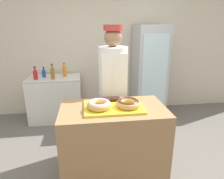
{
  "coord_description": "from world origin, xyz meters",
  "views": [
    {
      "loc": [
        -0.28,
        -2.01,
        1.79
      ],
      "look_at": [
        0.0,
        0.1,
        1.1
      ],
      "focal_mm": 32.0,
      "sensor_mm": 36.0,
      "label": 1
    }
  ],
  "objects": [
    {
      "name": "beverage_fridge",
      "position": [
        0.97,
        1.75,
        0.9
      ],
      "size": [
        0.58,
        0.65,
        1.8
      ],
      "color": "#ADB2B7",
      "rests_on": "ground_plane"
    },
    {
      "name": "donut_light_glaze",
      "position": [
        -0.16,
        -0.05,
        0.99
      ],
      "size": [
        0.26,
        0.26,
        0.08
      ],
      "color": "tan",
      "rests_on": "serving_tray"
    },
    {
      "name": "wall_back",
      "position": [
        0.0,
        2.13,
        1.35
      ],
      "size": [
        8.0,
        0.06,
        2.7
      ],
      "color": "beige",
      "rests_on": "ground_plane"
    },
    {
      "name": "bottle_orange",
      "position": [
        -0.68,
        1.8,
        0.95
      ],
      "size": [
        0.06,
        0.06,
        0.26
      ],
      "color": "orange",
      "rests_on": "chest_freezer"
    },
    {
      "name": "baker_person",
      "position": [
        0.08,
        0.61,
        0.95
      ],
      "size": [
        0.39,
        0.39,
        1.8
      ],
      "color": "#4C4C51",
      "rests_on": "ground_plane"
    },
    {
      "name": "brownie_back_left",
      "position": [
        -0.05,
        0.16,
        0.96
      ],
      "size": [
        0.1,
        0.1,
        0.03
      ],
      "color": "black",
      "rests_on": "serving_tray"
    },
    {
      "name": "donut_chocolate_glaze",
      "position": [
        0.16,
        -0.05,
        0.99
      ],
      "size": [
        0.26,
        0.26,
        0.08
      ],
      "color": "tan",
      "rests_on": "serving_tray"
    },
    {
      "name": "chest_freezer",
      "position": [
        -0.88,
        1.75,
        0.43
      ],
      "size": [
        0.98,
        0.58,
        0.85
      ],
      "color": "silver",
      "rests_on": "ground_plane"
    },
    {
      "name": "bottle_red",
      "position": [
        -1.18,
        1.63,
        0.94
      ],
      "size": [
        0.08,
        0.08,
        0.24
      ],
      "color": "red",
      "rests_on": "chest_freezer"
    },
    {
      "name": "bottle_blue",
      "position": [
        -1.06,
        1.78,
        0.93
      ],
      "size": [
        0.07,
        0.07,
        0.2
      ],
      "color": "#1E4CB2",
      "rests_on": "chest_freezer"
    },
    {
      "name": "serving_tray",
      "position": [
        0.0,
        0.0,
        0.93
      ],
      "size": [
        0.64,
        0.45,
        0.02
      ],
      "color": "yellow",
      "rests_on": "display_counter"
    },
    {
      "name": "ground_plane",
      "position": [
        0.0,
        0.0,
        0.0
      ],
      "size": [
        14.0,
        14.0,
        0.0
      ],
      "primitive_type": "plane",
      "color": "#66605B"
    },
    {
      "name": "brownie_back_right",
      "position": [
        0.05,
        0.16,
        0.96
      ],
      "size": [
        0.1,
        0.1,
        0.03
      ],
      "color": "black",
      "rests_on": "serving_tray"
    },
    {
      "name": "bottle_amber",
      "position": [
        -0.88,
        1.62,
        0.96
      ],
      "size": [
        0.07,
        0.07,
        0.28
      ],
      "color": "#99661E",
      "rests_on": "chest_freezer"
    },
    {
      "name": "display_counter",
      "position": [
        0.0,
        0.0,
        0.46
      ],
      "size": [
        1.17,
        0.67,
        0.92
      ],
      "color": "#997047",
      "rests_on": "ground_plane"
    }
  ]
}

